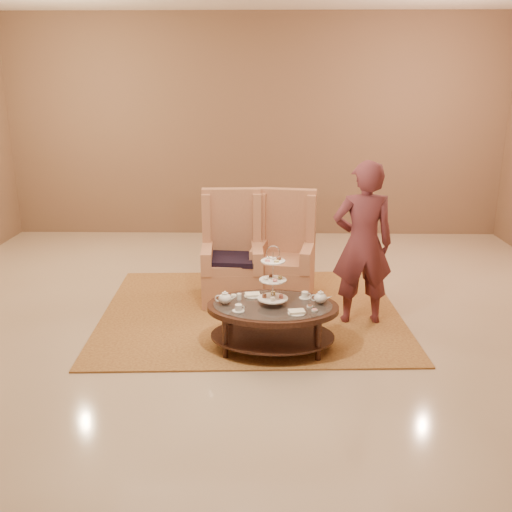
{
  "coord_description": "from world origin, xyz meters",
  "views": [
    {
      "loc": [
        0.2,
        -5.35,
        2.45
      ],
      "look_at": [
        0.08,
        0.2,
        0.75
      ],
      "focal_mm": 40.0,
      "sensor_mm": 36.0,
      "label": 1
    }
  ],
  "objects_px": {
    "armchair_left": "(232,263)",
    "person": "(363,244)",
    "armchair_right": "(284,262)",
    "tea_table": "(273,313)"
  },
  "relations": [
    {
      "from": "armchair_left",
      "to": "person",
      "type": "bearing_deg",
      "value": -29.45
    },
    {
      "from": "armchair_right",
      "to": "person",
      "type": "distance_m",
      "value": 1.18
    },
    {
      "from": "armchair_left",
      "to": "armchair_right",
      "type": "bearing_deg",
      "value": 5.71
    },
    {
      "from": "tea_table",
      "to": "armchair_right",
      "type": "distance_m",
      "value": 1.46
    },
    {
      "from": "tea_table",
      "to": "armchair_left",
      "type": "relative_size",
      "value": 1.0
    },
    {
      "from": "armchair_left",
      "to": "tea_table",
      "type": "bearing_deg",
      "value": -74.66
    },
    {
      "from": "tea_table",
      "to": "armchair_right",
      "type": "height_order",
      "value": "armchair_right"
    },
    {
      "from": "person",
      "to": "tea_table",
      "type": "bearing_deg",
      "value": 34.12
    },
    {
      "from": "armchair_right",
      "to": "armchair_left",
      "type": "bearing_deg",
      "value": -161.55
    },
    {
      "from": "tea_table",
      "to": "armchair_left",
      "type": "xyz_separation_m",
      "value": [
        -0.46,
        1.36,
        0.05
      ]
    }
  ]
}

